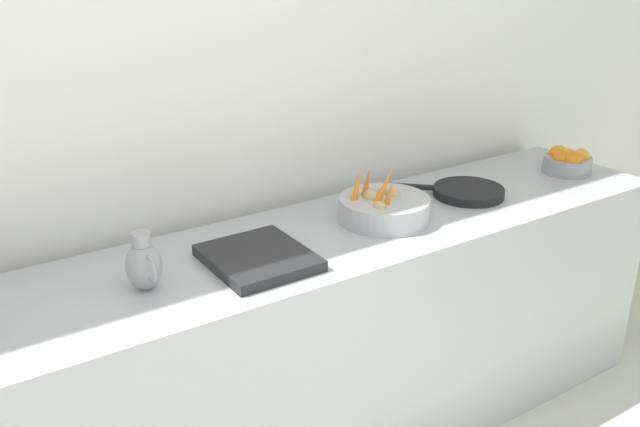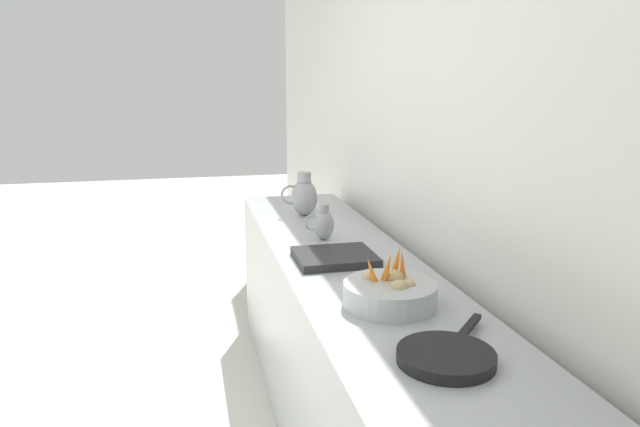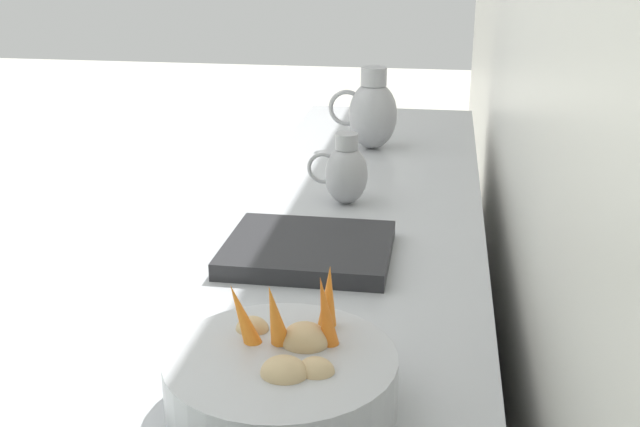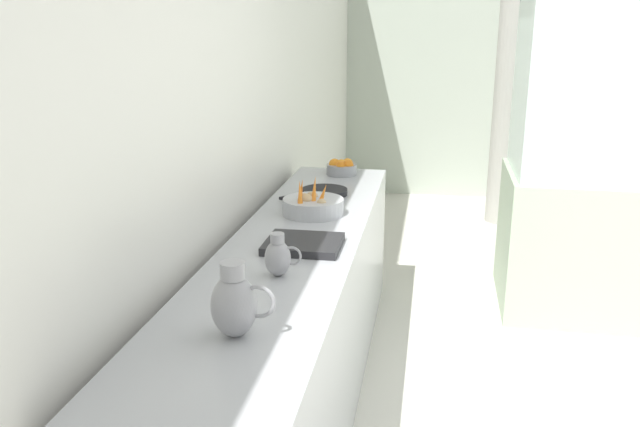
% 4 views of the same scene
% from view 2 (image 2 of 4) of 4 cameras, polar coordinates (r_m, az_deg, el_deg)
% --- Properties ---
extents(tile_wall_left, '(0.10, 8.61, 3.00)m').
position_cam_2_polar(tile_wall_left, '(2.06, 19.20, 7.43)').
color(tile_wall_left, white).
rests_on(tile_wall_left, ground_plane).
extents(prep_counter, '(0.61, 3.24, 0.90)m').
position_cam_2_polar(prep_counter, '(2.64, 3.47, -14.67)').
color(prep_counter, '#ADAFB5').
rests_on(prep_counter, ground_plane).
extents(vegetable_colander, '(0.33, 0.33, 0.21)m').
position_cam_2_polar(vegetable_colander, '(2.07, 6.84, -7.67)').
color(vegetable_colander, '#ADAFB5').
rests_on(vegetable_colander, prep_counter).
extents(metal_pitcher_tall, '(0.21, 0.15, 0.25)m').
position_cam_2_polar(metal_pitcher_tall, '(3.39, -1.58, 1.70)').
color(metal_pitcher_tall, '#939399').
rests_on(metal_pitcher_tall, prep_counter).
extents(metal_pitcher_short, '(0.15, 0.11, 0.18)m').
position_cam_2_polar(metal_pitcher_short, '(2.88, 0.30, -0.99)').
color(metal_pitcher_short, '#939399').
rests_on(metal_pitcher_short, prep_counter).
extents(counter_sink_basin, '(0.34, 0.30, 0.04)m').
position_cam_2_polar(counter_sink_basin, '(2.56, 1.45, -4.26)').
color(counter_sink_basin, '#232326').
rests_on(counter_sink_basin, prep_counter).
extents(skillet_on_counter, '(0.37, 0.38, 0.03)m').
position_cam_2_polar(skillet_on_counter, '(1.73, 12.22, -13.40)').
color(skillet_on_counter, black).
rests_on(skillet_on_counter, prep_counter).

